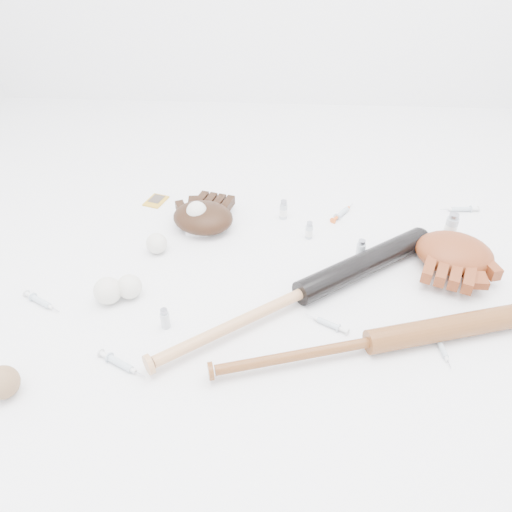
# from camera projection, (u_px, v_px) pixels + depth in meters

# --- Properties ---
(bat_dark) EXTENTS (0.85, 0.67, 0.07)m
(bat_dark) POSITION_uv_depth(u_px,v_px,m) (303.00, 292.00, 1.41)
(bat_dark) COLOR black
(bat_dark) RESTS_ON ground
(bat_wood) EXTENTS (0.86, 0.32, 0.06)m
(bat_wood) POSITION_uv_depth(u_px,v_px,m) (371.00, 342.00, 1.26)
(bat_wood) COLOR brown
(bat_wood) RESTS_ON ground
(glove_dark) EXTENTS (0.30, 0.30, 0.09)m
(glove_dark) POSITION_uv_depth(u_px,v_px,m) (203.00, 217.00, 1.70)
(glove_dark) COLOR black
(glove_dark) RESTS_ON ground
(glove_tan) EXTENTS (0.36, 0.36, 0.10)m
(glove_tan) POSITION_uv_depth(u_px,v_px,m) (454.00, 253.00, 1.53)
(glove_tan) COLOR maroon
(glove_tan) RESTS_ON ground
(trading_card) EXTENTS (0.09, 0.11, 0.01)m
(trading_card) POSITION_uv_depth(u_px,v_px,m) (156.00, 201.00, 1.87)
(trading_card) COLOR #B98821
(trading_card) RESTS_ON ground
(pedestal) EXTENTS (0.08, 0.08, 0.04)m
(pedestal) POSITION_uv_depth(u_px,v_px,m) (198.00, 225.00, 1.71)
(pedestal) COLOR white
(pedestal) RESTS_ON ground
(baseball_on_pedestal) EXTENTS (0.07, 0.07, 0.07)m
(baseball_on_pedestal) POSITION_uv_depth(u_px,v_px,m) (197.00, 211.00, 1.68)
(baseball_on_pedestal) COLOR silver
(baseball_on_pedestal) RESTS_ON pedestal
(baseball_left) EXTENTS (0.08, 0.08, 0.08)m
(baseball_left) POSITION_uv_depth(u_px,v_px,m) (108.00, 291.00, 1.41)
(baseball_left) COLOR silver
(baseball_left) RESTS_ON ground
(baseball_upper) EXTENTS (0.07, 0.07, 0.07)m
(baseball_upper) POSITION_uv_depth(u_px,v_px,m) (157.00, 243.00, 1.60)
(baseball_upper) COLOR silver
(baseball_upper) RESTS_ON ground
(baseball_mid) EXTENTS (0.07, 0.07, 0.07)m
(baseball_mid) POSITION_uv_depth(u_px,v_px,m) (129.00, 287.00, 1.43)
(baseball_mid) COLOR silver
(baseball_mid) RESTS_ON ground
(baseball_aged) EXTENTS (0.08, 0.08, 0.08)m
(baseball_aged) POSITION_uv_depth(u_px,v_px,m) (2.00, 382.00, 1.15)
(baseball_aged) COLOR brown
(baseball_aged) RESTS_ON ground
(syringe_0) EXTENTS (0.16, 0.10, 0.02)m
(syringe_0) POSITION_uv_depth(u_px,v_px,m) (120.00, 363.00, 1.24)
(syringe_0) COLOR #ADBCC6
(syringe_0) RESTS_ON ground
(syringe_1) EXTENTS (0.13, 0.09, 0.02)m
(syringe_1) POSITION_uv_depth(u_px,v_px,m) (328.00, 324.00, 1.35)
(syringe_1) COLOR #ADBCC6
(syringe_1) RESTS_ON ground
(syringe_2) EXTENTS (0.11, 0.15, 0.02)m
(syringe_2) POSITION_uv_depth(u_px,v_px,m) (342.00, 213.00, 1.79)
(syringe_2) COLOR #ADBCC6
(syringe_2) RESTS_ON ground
(syringe_3) EXTENTS (0.04, 0.14, 0.02)m
(syringe_3) POSITION_uv_depth(u_px,v_px,m) (442.00, 348.00, 1.28)
(syringe_3) COLOR #ADBCC6
(syringe_3) RESTS_ON ground
(syringe_4) EXTENTS (0.16, 0.04, 0.02)m
(syringe_4) POSITION_uv_depth(u_px,v_px,m) (461.00, 209.00, 1.81)
(syringe_4) COLOR #ADBCC6
(syringe_4) RESTS_ON ground
(syringe_5) EXTENTS (0.15, 0.10, 0.02)m
(syringe_5) POSITION_uv_depth(u_px,v_px,m) (41.00, 302.00, 1.42)
(syringe_5) COLOR #ADBCC6
(syringe_5) RESTS_ON ground
(vial_0) EXTENTS (0.03, 0.03, 0.07)m
(vial_0) POSITION_uv_depth(u_px,v_px,m) (283.00, 209.00, 1.76)
(vial_0) COLOR #B3BDC4
(vial_0) RESTS_ON ground
(vial_1) EXTENTS (0.02, 0.02, 0.06)m
(vial_1) POSITION_uv_depth(u_px,v_px,m) (309.00, 230.00, 1.67)
(vial_1) COLOR #B3BDC4
(vial_1) RESTS_ON ground
(vial_2) EXTENTS (0.03, 0.03, 0.07)m
(vial_2) POSITION_uv_depth(u_px,v_px,m) (361.00, 250.00, 1.57)
(vial_2) COLOR #B3BDC4
(vial_2) RESTS_ON ground
(vial_3) EXTENTS (0.04, 0.04, 0.09)m
(vial_3) POSITION_uv_depth(u_px,v_px,m) (451.00, 226.00, 1.66)
(vial_3) COLOR #B3BDC4
(vial_3) RESTS_ON ground
(vial_4) EXTENTS (0.02, 0.02, 0.06)m
(vial_4) POSITION_uv_depth(u_px,v_px,m) (165.00, 318.00, 1.33)
(vial_4) COLOR #B3BDC4
(vial_4) RESTS_ON ground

